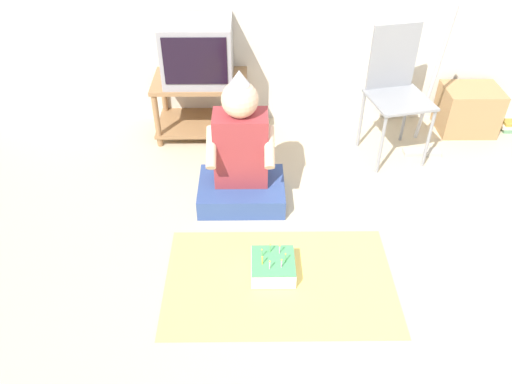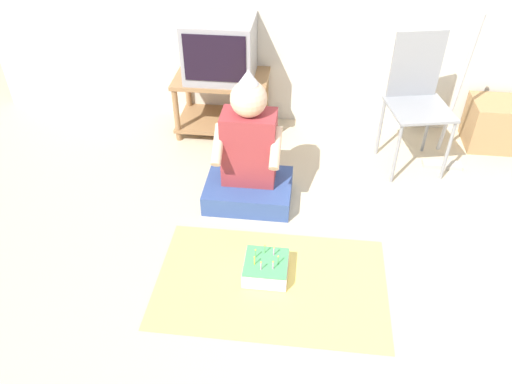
{
  "view_description": "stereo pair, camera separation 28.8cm",
  "coord_description": "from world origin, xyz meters",
  "px_view_note": "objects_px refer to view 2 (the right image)",
  "views": [
    {
      "loc": [
        -0.85,
        -1.74,
        2.13
      ],
      "look_at": [
        -0.83,
        0.54,
        0.35
      ],
      "focal_mm": 35.0,
      "sensor_mm": 36.0,
      "label": 1
    },
    {
      "loc": [
        -0.56,
        -1.72,
        2.13
      ],
      "look_at": [
        -0.83,
        0.54,
        0.35
      ],
      "focal_mm": 35.0,
      "sensor_mm": 36.0,
      "label": 2
    }
  ],
  "objects_px": {
    "folding_chair": "(417,93)",
    "cardboard_box_stack": "(497,124)",
    "dust_mop": "(451,126)",
    "birthday_cake": "(266,268)",
    "tv": "(220,49)",
    "person_seated": "(249,158)"
  },
  "relations": [
    {
      "from": "dust_mop",
      "to": "cardboard_box_stack",
      "type": "bearing_deg",
      "value": 35.39
    },
    {
      "from": "cardboard_box_stack",
      "to": "tv",
      "type": "bearing_deg",
      "value": -179.38
    },
    {
      "from": "tv",
      "to": "dust_mop",
      "type": "height_order",
      "value": "dust_mop"
    },
    {
      "from": "person_seated",
      "to": "birthday_cake",
      "type": "bearing_deg",
      "value": -75.11
    },
    {
      "from": "tv",
      "to": "dust_mop",
      "type": "relative_size",
      "value": 0.45
    },
    {
      "from": "cardboard_box_stack",
      "to": "birthday_cake",
      "type": "distance_m",
      "value": 2.28
    },
    {
      "from": "folding_chair",
      "to": "cardboard_box_stack",
      "type": "xyz_separation_m",
      "value": [
        0.71,
        0.29,
        -0.36
      ]
    },
    {
      "from": "dust_mop",
      "to": "person_seated",
      "type": "distance_m",
      "value": 1.49
    },
    {
      "from": "folding_chair",
      "to": "birthday_cake",
      "type": "bearing_deg",
      "value": -125.23
    },
    {
      "from": "tv",
      "to": "dust_mop",
      "type": "bearing_deg",
      "value": -9.64
    },
    {
      "from": "cardboard_box_stack",
      "to": "dust_mop",
      "type": "relative_size",
      "value": 0.39
    },
    {
      "from": "folding_chair",
      "to": "birthday_cake",
      "type": "relative_size",
      "value": 3.83
    },
    {
      "from": "person_seated",
      "to": "folding_chair",
      "type": "bearing_deg",
      "value": 28.3
    },
    {
      "from": "dust_mop",
      "to": "person_seated",
      "type": "relative_size",
      "value": 1.23
    },
    {
      "from": "dust_mop",
      "to": "birthday_cake",
      "type": "distance_m",
      "value": 1.76
    },
    {
      "from": "folding_chair",
      "to": "tv",
      "type": "bearing_deg",
      "value": 169.23
    },
    {
      "from": "dust_mop",
      "to": "birthday_cake",
      "type": "relative_size",
      "value": 4.57
    },
    {
      "from": "folding_chair",
      "to": "birthday_cake",
      "type": "distance_m",
      "value": 1.66
    },
    {
      "from": "dust_mop",
      "to": "birthday_cake",
      "type": "height_order",
      "value": "dust_mop"
    },
    {
      "from": "folding_chair",
      "to": "dust_mop",
      "type": "relative_size",
      "value": 0.84
    },
    {
      "from": "folding_chair",
      "to": "birthday_cake",
      "type": "xyz_separation_m",
      "value": [
        -0.91,
        -1.29,
        -0.49
      ]
    },
    {
      "from": "person_seated",
      "to": "birthday_cake",
      "type": "distance_m",
      "value": 0.77
    }
  ]
}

